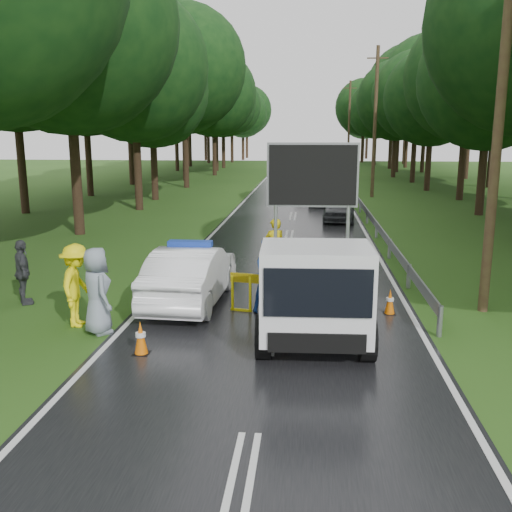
# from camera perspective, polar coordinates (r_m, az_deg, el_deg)

# --- Properties ---
(ground) EXTENTS (160.00, 160.00, 0.00)m
(ground) POSITION_cam_1_polar(r_m,az_deg,el_deg) (12.92, 1.45, -7.54)
(ground) COLOR #244914
(ground) RESTS_ON ground
(road) EXTENTS (7.00, 140.00, 0.02)m
(road) POSITION_cam_1_polar(r_m,az_deg,el_deg) (42.37, 4.17, 6.29)
(road) COLOR black
(road) RESTS_ON ground
(guardrail) EXTENTS (0.12, 60.06, 0.70)m
(guardrail) POSITION_cam_1_polar(r_m,az_deg,el_deg) (42.08, 9.25, 6.86)
(guardrail) COLOR gray
(guardrail) RESTS_ON ground
(utility_pole_near) EXTENTS (1.40, 0.24, 10.00)m
(utility_pole_near) POSITION_cam_1_polar(r_m,az_deg,el_deg) (14.82, 23.28, 13.96)
(utility_pole_near) COLOR #432A1F
(utility_pole_near) RESTS_ON ground
(utility_pole_mid) EXTENTS (1.40, 0.24, 10.00)m
(utility_pole_mid) POSITION_cam_1_polar(r_m,az_deg,el_deg) (40.38, 11.82, 12.96)
(utility_pole_mid) COLOR #432A1F
(utility_pole_mid) RESTS_ON ground
(utility_pole_far) EXTENTS (1.40, 0.24, 10.00)m
(utility_pole_far) POSITION_cam_1_polar(r_m,az_deg,el_deg) (66.29, 9.28, 12.67)
(utility_pole_far) COLOR #432A1F
(utility_pole_far) RESTS_ON ground
(police_sedan) EXTENTS (1.78, 4.63, 1.66)m
(police_sedan) POSITION_cam_1_polar(r_m,az_deg,el_deg) (14.87, -6.52, -1.91)
(police_sedan) COLOR white
(police_sedan) RESTS_ON ground
(work_truck) EXTENTS (2.46, 5.22, 4.10)m
(work_truck) POSITION_cam_1_polar(r_m,az_deg,el_deg) (12.48, 5.71, -2.97)
(work_truck) COLOR gray
(work_truck) RESTS_ON ground
(barrier) EXTENTS (2.36, 0.52, 0.99)m
(barrier) POSITION_cam_1_polar(r_m,az_deg,el_deg) (13.82, 2.16, -2.96)
(barrier) COLOR #D6C90B
(barrier) RESTS_ON ground
(officer) EXTENTS (0.79, 0.68, 1.82)m
(officer) POSITION_cam_1_polar(r_m,az_deg,el_deg) (17.51, 1.86, 0.83)
(officer) COLOR #DAC00B
(officer) RESTS_ON ground
(civilian) EXTENTS (1.13, 1.06, 1.86)m
(civilian) POSITION_cam_1_polar(r_m,az_deg,el_deg) (14.05, 1.41, -1.96)
(civilian) COLOR navy
(civilian) RESTS_ON ground
(bystander_left) EXTENTS (0.81, 1.30, 1.92)m
(bystander_left) POSITION_cam_1_polar(r_m,az_deg,el_deg) (13.65, -17.50, -2.82)
(bystander_left) COLOR #FFEB0D
(bystander_left) RESTS_ON ground
(bystander_mid) EXTENTS (0.90, 1.06, 1.70)m
(bystander_mid) POSITION_cam_1_polar(r_m,az_deg,el_deg) (15.86, -22.30, -1.53)
(bystander_mid) COLOR #38393E
(bystander_mid) RESTS_ON ground
(bystander_right) EXTENTS (1.07, 1.12, 1.94)m
(bystander_right) POSITION_cam_1_polar(r_m,az_deg,el_deg) (13.02, -15.63, -3.38)
(bystander_right) COLOR gray
(bystander_right) RESTS_ON ground
(queue_car_first) EXTENTS (1.82, 3.91, 1.30)m
(queue_car_first) POSITION_cam_1_polar(r_m,az_deg,el_deg) (29.24, 8.31, 4.79)
(queue_car_first) COLOR #3C3E43
(queue_car_first) RESTS_ON ground
(queue_car_second) EXTENTS (2.43, 4.78, 1.33)m
(queue_car_second) POSITION_cam_1_polar(r_m,az_deg,el_deg) (35.91, 7.09, 6.21)
(queue_car_second) COLOR #9C9EA4
(queue_car_second) RESTS_ON ground
(queue_car_third) EXTENTS (3.07, 5.58, 1.48)m
(queue_car_third) POSITION_cam_1_polar(r_m,az_deg,el_deg) (41.86, 5.92, 7.19)
(queue_car_third) COLOR black
(queue_car_third) RESTS_ON ground
(queue_car_fourth) EXTENTS (1.98, 4.29, 1.36)m
(queue_car_fourth) POSITION_cam_1_polar(r_m,az_deg,el_deg) (48.83, 7.42, 7.80)
(queue_car_fourth) COLOR #3A3D41
(queue_car_fourth) RESTS_ON ground
(cone_near_left) EXTENTS (0.33, 0.33, 0.70)m
(cone_near_left) POSITION_cam_1_polar(r_m,az_deg,el_deg) (11.75, -11.45, -8.08)
(cone_near_left) COLOR black
(cone_near_left) RESTS_ON ground
(cone_center) EXTENTS (0.30, 0.30, 0.64)m
(cone_center) POSITION_cam_1_polar(r_m,az_deg,el_deg) (12.80, 3.04, -6.26)
(cone_center) COLOR black
(cone_center) RESTS_ON ground
(cone_far) EXTENTS (0.34, 0.34, 0.72)m
(cone_far) POSITION_cam_1_polar(r_m,az_deg,el_deg) (17.61, 6.56, -1.05)
(cone_far) COLOR black
(cone_far) RESTS_ON ground
(cone_left_mid) EXTENTS (0.33, 0.33, 0.71)m
(cone_left_mid) POSITION_cam_1_polar(r_m,az_deg,el_deg) (15.97, -6.32, -2.44)
(cone_left_mid) COLOR black
(cone_left_mid) RESTS_ON ground
(cone_right) EXTENTS (0.30, 0.30, 0.64)m
(cone_right) POSITION_cam_1_polar(r_m,az_deg,el_deg) (14.37, 13.24, -4.51)
(cone_right) COLOR black
(cone_right) RESTS_ON ground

